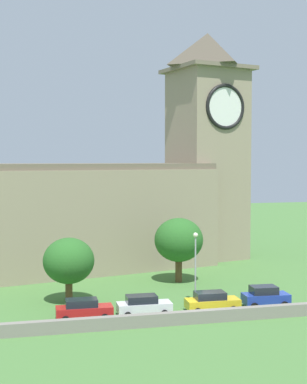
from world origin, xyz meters
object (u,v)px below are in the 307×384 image
(church, at_px, (125,192))
(car_white, at_px, (144,305))
(tree_riverside_west, at_px, (69,261))
(car_red, at_px, (84,309))
(streetlamp_west_mid, at_px, (195,256))
(tree_riverside_east, at_px, (179,240))
(car_blue, at_px, (265,297))
(car_yellow, at_px, (212,301))

(church, bearing_deg, car_white, -97.34)
(church, xyz_separation_m, tree_riverside_west, (-8.64, -17.37, -5.28))
(car_red, xyz_separation_m, tree_riverside_west, (-0.61, 5.87, 2.98))
(streetlamp_west_mid, xyz_separation_m, tree_riverside_east, (1.28, 9.52, 0.09))
(streetlamp_west_mid, bearing_deg, car_blue, -22.26)
(church, xyz_separation_m, car_white, (-3.00, -23.26, -8.25))
(car_yellow, height_order, streetlamp_west_mid, streetlamp_west_mid)
(car_yellow, relative_size, tree_riverside_east, 0.68)
(car_blue, bearing_deg, tree_riverside_east, 110.61)
(car_yellow, distance_m, tree_riverside_east, 12.65)
(car_red, distance_m, car_blue, 16.12)
(car_white, height_order, tree_riverside_west, tree_riverside_west)
(car_white, height_order, streetlamp_west_mid, streetlamp_west_mid)
(car_yellow, distance_m, car_blue, 5.10)
(car_red, height_order, car_yellow, car_yellow)
(car_white, distance_m, tree_riverside_west, 8.68)
(tree_riverside_west, bearing_deg, car_yellow, -27.68)
(car_red, xyz_separation_m, streetlamp_west_mid, (10.38, 2.35, 3.55))
(church, distance_m, car_white, 24.86)
(car_white, xyz_separation_m, tree_riverside_west, (-5.64, 5.89, 2.97))
(car_white, height_order, tree_riverside_east, tree_riverside_east)
(streetlamp_west_mid, distance_m, tree_riverside_west, 11.56)
(church, relative_size, car_white, 8.60)
(car_red, bearing_deg, church, 70.94)
(car_red, xyz_separation_m, car_white, (5.03, -0.02, 0.01))
(car_white, height_order, car_yellow, car_yellow)
(car_white, relative_size, streetlamp_west_mid, 0.70)
(church, distance_m, tree_riverside_east, 12.80)
(car_red, height_order, car_white, car_white)
(streetlamp_west_mid, height_order, tree_riverside_east, tree_riverside_east)
(car_white, relative_size, tree_riverside_east, 0.67)
(car_white, relative_size, tree_riverside_west, 0.77)
(car_blue, bearing_deg, tree_riverside_west, 160.67)
(church, bearing_deg, tree_riverside_west, -116.45)
(car_red, relative_size, streetlamp_west_mid, 0.71)
(car_blue, xyz_separation_m, streetlamp_west_mid, (-5.74, 2.35, 3.46))
(car_red, bearing_deg, car_yellow, -1.19)
(car_blue, distance_m, tree_riverside_west, 17.97)
(church, bearing_deg, tree_riverside_east, -72.30)
(car_yellow, bearing_deg, church, 97.27)
(car_blue, xyz_separation_m, tree_riverside_east, (-4.46, 11.87, 3.55))
(car_blue, relative_size, streetlamp_west_mid, 0.64)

